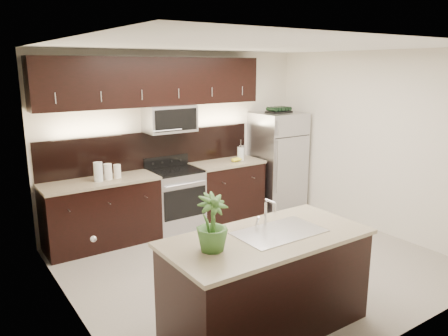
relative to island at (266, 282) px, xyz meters
name	(u,v)px	position (x,y,z in m)	size (l,w,h in m)	color
ground	(255,262)	(0.80, 1.16, -0.47)	(4.50, 4.50, 0.00)	gray
room_walls	(252,133)	(0.69, 1.13, 1.22)	(4.52, 4.02, 2.71)	beige
counter_run	(163,201)	(0.34, 2.85, 0.00)	(3.51, 0.65, 0.94)	black
upper_fixtures	(157,89)	(0.37, 3.00, 1.67)	(3.49, 0.40, 1.66)	black
island	(266,282)	(0.00, 0.00, 0.00)	(1.96, 0.96, 0.94)	black
sink_faucet	(279,230)	(0.15, 0.01, 0.48)	(0.84, 0.50, 0.28)	silver
refrigerator	(277,160)	(2.57, 2.79, 0.37)	(0.81, 0.73, 1.68)	#B2B2B7
wine_rack	(279,110)	(2.57, 2.79, 1.26)	(0.42, 0.26, 0.10)	black
plant	(212,223)	(-0.60, 0.01, 0.72)	(0.28, 0.28, 0.49)	#356026
canisters	(106,172)	(-0.53, 2.82, 0.59)	(0.39, 0.15, 0.26)	silver
french_press	(241,153)	(1.76, 2.80, 0.59)	(0.12, 0.12, 0.34)	silver
bananas	(233,160)	(1.59, 2.77, 0.50)	(0.20, 0.16, 0.06)	gold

